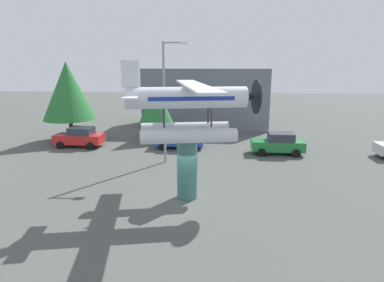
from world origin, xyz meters
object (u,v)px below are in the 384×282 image
(car_mid_blue, at_px, (180,138))
(streetlight_primary, at_px, (167,95))
(car_far_green, at_px, (278,143))
(car_near_red, at_px, (80,137))
(storefront_building, at_px, (206,97))
(tree_west, at_px, (68,91))
(tree_east, at_px, (156,104))
(display_pedestal, at_px, (187,169))
(floatplane_monument, at_px, (189,107))

(car_mid_blue, bearing_deg, streetlight_primary, 84.60)
(car_far_green, bearing_deg, streetlight_primary, 19.72)
(car_near_red, relative_size, car_mid_blue, 1.00)
(car_near_red, relative_size, storefront_building, 0.30)
(car_near_red, distance_m, tree_west, 4.87)
(car_mid_blue, relative_size, tree_east, 0.78)
(car_mid_blue, distance_m, car_far_green, 8.29)
(car_near_red, xyz_separation_m, storefront_building, (10.68, 11.50, 2.49))
(streetlight_primary, relative_size, tree_west, 1.17)
(storefront_building, bearing_deg, car_far_green, -62.48)
(display_pedestal, bearing_deg, storefront_building, 89.99)
(car_near_red, bearing_deg, car_far_green, 176.93)
(car_mid_blue, distance_m, tree_east, 4.71)
(storefront_building, relative_size, tree_east, 2.59)
(floatplane_monument, relative_size, car_near_red, 2.48)
(car_far_green, bearing_deg, tree_east, -20.74)
(display_pedestal, bearing_deg, car_mid_blue, 99.06)
(streetlight_primary, bearing_deg, tree_west, 148.68)
(car_near_red, xyz_separation_m, tree_west, (-1.84, 2.31, 3.87))
(car_near_red, height_order, car_mid_blue, same)
(car_far_green, relative_size, tree_east, 0.78)
(floatplane_monument, height_order, streetlight_primary, streetlight_primary)
(display_pedestal, xyz_separation_m, car_mid_blue, (-1.73, 10.82, -0.78))
(car_near_red, bearing_deg, storefront_building, -132.89)
(car_near_red, height_order, car_far_green, same)
(storefront_building, xyz_separation_m, tree_east, (-4.38, -8.31, 0.13))
(floatplane_monument, distance_m, streetlight_primary, 6.86)
(floatplane_monument, bearing_deg, storefront_building, 78.44)
(car_far_green, relative_size, streetlight_primary, 0.48)
(streetlight_primary, distance_m, tree_west, 12.16)
(streetlight_primary, bearing_deg, display_pedestal, -71.83)
(car_far_green, xyz_separation_m, streetlight_primary, (-8.60, -3.08, 4.13))
(car_near_red, relative_size, car_far_green, 1.00)
(car_far_green, xyz_separation_m, tree_west, (-18.99, 3.24, 3.87))
(car_near_red, bearing_deg, streetlight_primary, 154.88)
(display_pedestal, relative_size, tree_east, 0.62)
(car_far_green, distance_m, tree_west, 19.65)
(tree_east, bearing_deg, car_far_green, -20.74)
(car_mid_blue, height_order, tree_west, tree_west)
(display_pedestal, bearing_deg, streetlight_primary, 108.17)
(car_near_red, height_order, streetlight_primary, streetlight_primary)
(tree_west, bearing_deg, car_mid_blue, -10.47)
(car_far_green, bearing_deg, car_near_red, -3.07)
(storefront_building, bearing_deg, tree_east, -117.82)
(floatplane_monument, distance_m, car_near_red, 15.60)
(display_pedestal, bearing_deg, car_far_green, 55.97)
(storefront_building, bearing_deg, floatplane_monument, -89.67)
(car_near_red, xyz_separation_m, car_far_green, (17.15, -0.92, 0.00))
(car_mid_blue, distance_m, tree_west, 11.64)
(tree_east, bearing_deg, floatplane_monument, -71.74)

